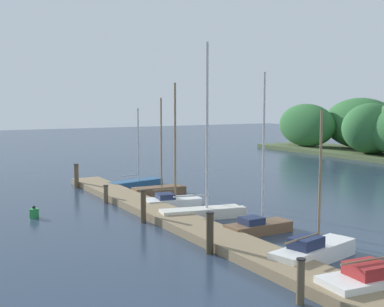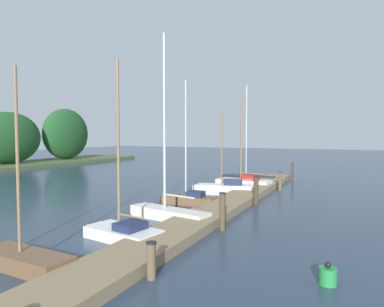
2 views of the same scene
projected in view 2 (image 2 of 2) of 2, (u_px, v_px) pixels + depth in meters
dock_pier at (217, 210)px, 15.94m from camera, size 29.14×1.80×0.35m
sailboat_1 at (22, 257)px, 9.44m from camera, size 1.14×3.18×5.53m
sailboat_2 at (122, 229)px, 12.05m from camera, size 1.70×3.07×6.28m
sailboat_3 at (166, 209)px, 14.91m from camera, size 1.61×4.11×7.99m
sailboat_4 at (188, 198)px, 18.22m from camera, size 1.10×3.05×6.52m
sailboat_5 at (224, 188)px, 21.48m from camera, size 1.84×3.96×5.08m
sailboat_6 at (243, 182)px, 24.09m from camera, size 1.57×3.98×6.06m
sailboat_7 at (247, 177)px, 27.69m from camera, size 1.39×4.39×7.64m
mooring_piling_1 at (151, 260)px, 8.70m from camera, size 0.27×0.27×0.96m
mooring_piling_2 at (222, 211)px, 13.16m from camera, size 0.27×0.27×1.46m
mooring_piling_3 at (256, 190)px, 18.11m from camera, size 0.30×0.30×1.49m
mooring_piling_4 at (280, 181)px, 22.55m from camera, size 0.25×0.25×1.25m
mooring_piling_5 at (292, 172)px, 27.32m from camera, size 0.19×0.19×1.45m
channel_buoy_0 at (328, 276)px, 8.41m from camera, size 0.43×0.43×0.56m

